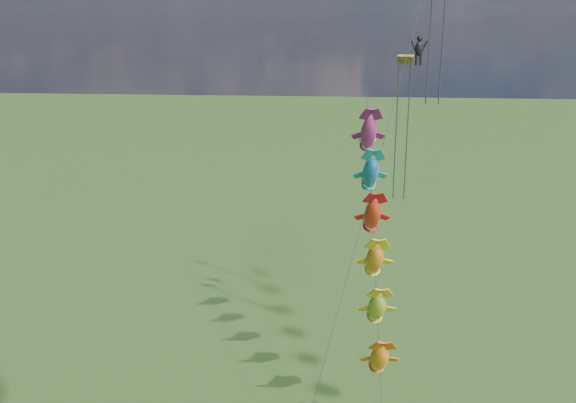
{
  "coord_description": "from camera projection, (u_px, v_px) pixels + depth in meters",
  "views": [
    {
      "loc": [
        13.58,
        -24.0,
        22.55
      ],
      "look_at": [
        10.59,
        11.86,
        11.75
      ],
      "focal_mm": 40.0,
      "sensor_mm": 36.0,
      "label": 1
    }
  ],
  "objects": [
    {
      "name": "parafoil_rig",
      "position": [
        417.0,
        60.0,
        38.7
      ],
      "size": [
        8.58,
        15.86,
        27.7
      ],
      "rotation": [
        0.0,
        0.0,
        -0.39
      ],
      "color": "brown",
      "rests_on": "ground"
    },
    {
      "name": "fish_windsock_rig",
      "position": [
        374.0,
        237.0,
        36.04
      ],
      "size": [
        1.72,
        15.94,
        18.29
      ],
      "rotation": [
        0.0,
        0.0,
        0.39
      ],
      "color": "brown",
      "rests_on": "ground"
    }
  ]
}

